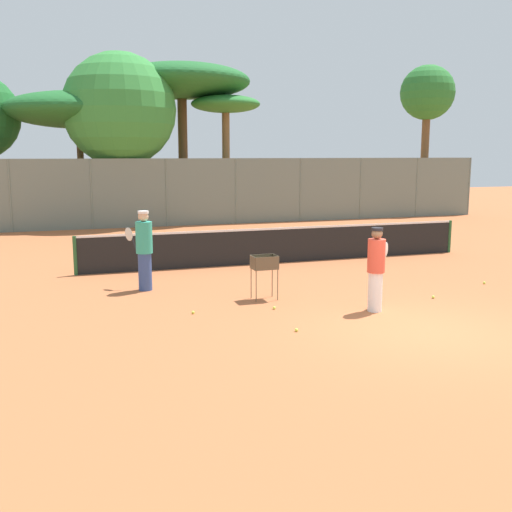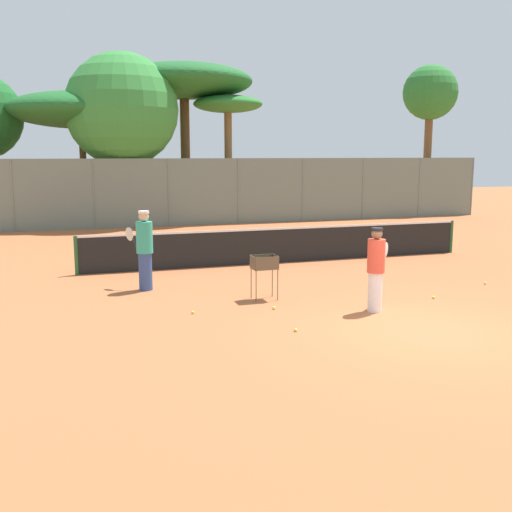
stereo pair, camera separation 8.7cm
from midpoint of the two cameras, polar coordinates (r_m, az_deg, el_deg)
The scene contains 16 objects.
ground_plane at distance 11.62m, azimuth 16.11°, elevation -6.93°, with size 80.00×80.00×0.00m, color #B26038.
tennis_net at distance 18.03m, azimuth 2.72°, elevation 1.12°, with size 12.06×0.10×1.07m.
back_fence at distance 27.70m, azimuth -4.90°, elevation 6.11°, with size 29.46×0.08×3.04m.
tree_0 at distance 30.00m, azimuth -16.27°, elevation 13.16°, with size 6.80×6.80×6.11m.
tree_1 at distance 28.65m, azimuth -12.56°, elevation 13.44°, with size 5.12×5.12×7.79m.
tree_2 at distance 30.06m, azimuth -2.61°, elevation 13.86°, with size 3.37×3.37×6.06m.
tree_3 at distance 30.90m, azimuth -6.79°, elevation 16.08°, with size 6.76×6.76×7.62m.
tree_5 at distance 34.86m, azimuth 16.33°, elevation 14.49°, with size 2.93×2.93×7.99m.
player_white_outfit at distance 14.55m, azimuth -10.40°, elevation 0.63°, with size 0.62×0.86×1.92m.
player_red_cap at distance 12.62m, azimuth 11.54°, elevation -1.16°, with size 0.76×0.66×1.76m.
ball_cart at distance 13.41m, azimuth 1.00°, elevation -0.96°, with size 0.56×0.41×1.00m.
tennis_ball_0 at distance 16.18m, azimuth 21.14°, elevation -2.42°, with size 0.07×0.07×0.07m, color #D1E54C.
tennis_ball_1 at distance 11.17m, azimuth 4.01°, elevation -7.05°, with size 0.07×0.07×0.07m, color #D1E54C.
tennis_ball_2 at distance 12.42m, azimuth -5.84°, elevation -5.35°, with size 0.07×0.07×0.07m, color #D1E54C.
tennis_ball_3 at distance 12.71m, azimuth 1.91°, elevation -4.96°, with size 0.07×0.07×0.07m, color #D1E54C.
tennis_ball_4 at distance 14.22m, azimuth 16.72°, elevation -3.79°, with size 0.07×0.07×0.07m, color #D1E54C.
Camera 2 is at (-6.34, -9.16, 3.25)m, focal length 42.00 mm.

